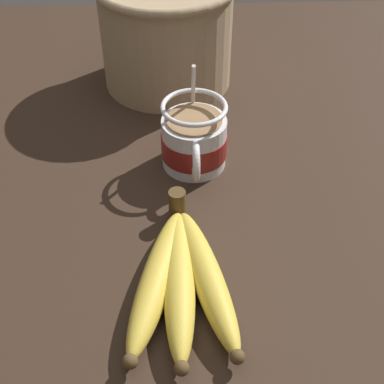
# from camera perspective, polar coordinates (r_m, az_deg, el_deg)

# --- Properties ---
(table) EXTENTS (1.17, 1.17, 0.03)m
(table) POSITION_cam_1_polar(r_m,az_deg,el_deg) (0.66, -1.25, -2.27)
(table) COLOR #332319
(table) RESTS_ON ground
(coffee_mug) EXTENTS (0.14, 0.08, 0.14)m
(coffee_mug) POSITION_cam_1_polar(r_m,az_deg,el_deg) (0.69, 0.52, 5.49)
(coffee_mug) COLOR silver
(coffee_mug) RESTS_ON table
(banana_bunch) EXTENTS (0.22, 0.13, 0.04)m
(banana_bunch) POSITION_cam_1_polar(r_m,az_deg,el_deg) (0.55, -0.75, -9.14)
(banana_bunch) COLOR #4C381E
(banana_bunch) RESTS_ON table
(woven_basket) EXTENTS (0.21, 0.21, 0.16)m
(woven_basket) POSITION_cam_1_polar(r_m,az_deg,el_deg) (0.84, -2.50, 16.77)
(woven_basket) COLOR tan
(woven_basket) RESTS_ON table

